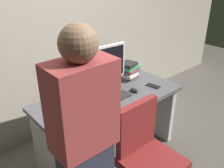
% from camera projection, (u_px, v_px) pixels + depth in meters
% --- Properties ---
extents(ground_plane, '(9.00, 9.00, 0.00)m').
position_uv_depth(ground_plane, '(109.00, 153.00, 2.76)').
color(ground_plane, '#4C4742').
extents(wall_back, '(6.40, 0.10, 3.00)m').
position_uv_depth(wall_back, '(58.00, 4.00, 2.66)').
color(wall_back, '#9E9384').
rests_on(wall_back, ground).
extents(desk, '(1.46, 0.71, 0.73)m').
position_uv_depth(desk, '(109.00, 115.00, 2.54)').
color(desk, '#4C4C51').
rests_on(desk, ground).
extents(office_chair, '(0.52, 0.52, 0.94)m').
position_uv_depth(office_chair, '(147.00, 163.00, 2.04)').
color(office_chair, black).
rests_on(office_chair, ground).
extents(person_at_desk, '(0.40, 0.24, 1.64)m').
position_uv_depth(person_at_desk, '(85.00, 146.00, 1.61)').
color(person_at_desk, '#262838').
rests_on(person_at_desk, ground).
extents(monitor, '(0.54, 0.16, 0.46)m').
position_uv_depth(monitor, '(102.00, 66.00, 2.46)').
color(monitor, silver).
rests_on(monitor, desk).
extents(keyboard, '(0.43, 0.13, 0.02)m').
position_uv_depth(keyboard, '(111.00, 100.00, 2.35)').
color(keyboard, '#262626').
rests_on(keyboard, desk).
extents(mouse, '(0.06, 0.10, 0.03)m').
position_uv_depth(mouse, '(134.00, 90.00, 2.51)').
color(mouse, black).
rests_on(mouse, desk).
extents(cup_near_keyboard, '(0.07, 0.07, 0.09)m').
position_uv_depth(cup_near_keyboard, '(73.00, 110.00, 2.12)').
color(cup_near_keyboard, silver).
rests_on(cup_near_keyboard, desk).
extents(book_stack, '(0.22, 0.19, 0.19)m').
position_uv_depth(book_stack, '(130.00, 71.00, 2.77)').
color(book_stack, '#594C72').
rests_on(book_stack, desk).
extents(cell_phone, '(0.10, 0.15, 0.01)m').
position_uv_depth(cell_phone, '(153.00, 86.00, 2.63)').
color(cell_phone, black).
rests_on(cell_phone, desk).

